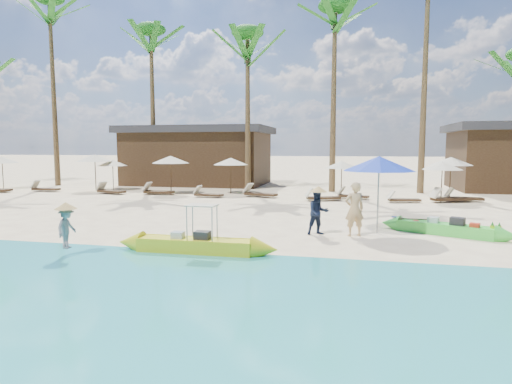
% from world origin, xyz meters
% --- Properties ---
extents(ground, '(240.00, 240.00, 0.00)m').
position_xyz_m(ground, '(0.00, 0.00, 0.00)').
color(ground, '#FFECBC').
rests_on(ground, ground).
extents(wet_sand_strip, '(240.00, 4.50, 0.01)m').
position_xyz_m(wet_sand_strip, '(0.00, -5.00, 0.00)').
color(wet_sand_strip, tan).
rests_on(wet_sand_strip, ground).
extents(green_canoe, '(4.33, 2.23, 0.59)m').
position_xyz_m(green_canoe, '(6.27, 1.31, 0.20)').
color(green_canoe, '#46E245').
rests_on(green_canoe, ground).
extents(yellow_canoe, '(4.95, 0.67, 1.29)m').
position_xyz_m(yellow_canoe, '(-0.67, -2.64, 0.21)').
color(yellow_canoe, yellow).
rests_on(yellow_canoe, ground).
extents(tourist, '(0.73, 0.60, 1.71)m').
position_xyz_m(tourist, '(3.44, 0.46, 0.85)').
color(tourist, '#D9AF75').
rests_on(tourist, ground).
extents(vendor_green, '(0.86, 0.78, 1.44)m').
position_xyz_m(vendor_green, '(2.31, 0.42, 0.72)').
color(vendor_green, '#121B32').
rests_on(vendor_green, ground).
extents(vendor_yellow, '(0.46, 0.73, 1.08)m').
position_xyz_m(vendor_yellow, '(-3.80, -3.61, 0.72)').
color(vendor_yellow, gray).
rests_on(vendor_yellow, ground).
extents(blue_umbrella, '(2.32, 2.32, 2.50)m').
position_xyz_m(blue_umbrella, '(4.18, 1.12, 2.26)').
color(blue_umbrella, '#99999E').
rests_on(blue_umbrella, ground).
extents(resort_parasol_1, '(2.08, 2.08, 2.14)m').
position_xyz_m(resort_parasol_1, '(-19.54, 11.13, 1.93)').
color(resort_parasol_1, '#3B2918').
rests_on(resort_parasol_1, ground).
extents(resort_parasol_2, '(2.26, 2.26, 2.32)m').
position_xyz_m(resort_parasol_2, '(-12.77, 11.42, 2.10)').
color(resort_parasol_2, '#3B2918').
rests_on(resort_parasol_2, ground).
extents(lounger_2_left, '(1.80, 0.60, 0.61)m').
position_xyz_m(lounger_2_left, '(-15.56, 10.11, 0.20)').
color(lounger_2_left, '#3B2918').
rests_on(lounger_2_left, ground).
extents(resort_parasol_3, '(1.90, 1.90, 1.96)m').
position_xyz_m(resort_parasol_3, '(-11.81, 11.91, 1.77)').
color(resort_parasol_3, '#3B2918').
rests_on(resort_parasol_3, ground).
extents(lounger_3_left, '(1.97, 1.02, 0.64)m').
position_xyz_m(lounger_3_left, '(-10.76, 9.75, 0.21)').
color(lounger_3_left, '#3B2918').
rests_on(lounger_3_left, ground).
extents(lounger_3_right, '(1.86, 0.69, 0.62)m').
position_xyz_m(lounger_3_right, '(-7.83, 10.01, 0.21)').
color(lounger_3_right, '#3B2918').
rests_on(lounger_3_right, ground).
extents(resort_parasol_4, '(2.21, 2.21, 2.27)m').
position_xyz_m(resort_parasol_4, '(-7.19, 10.58, 2.05)').
color(resort_parasol_4, '#3B2918').
rests_on(resort_parasol_4, ground).
extents(lounger_4_left, '(1.88, 0.66, 0.63)m').
position_xyz_m(lounger_4_left, '(-7.92, 10.21, 0.21)').
color(lounger_4_left, '#3B2918').
rests_on(lounger_4_left, ground).
extents(lounger_4_right, '(1.72, 0.70, 0.57)m').
position_xyz_m(lounger_4_right, '(-4.52, 9.36, 0.19)').
color(lounger_4_right, '#3B2918').
rests_on(lounger_4_right, ground).
extents(resort_parasol_5, '(2.08, 2.08, 2.14)m').
position_xyz_m(resort_parasol_5, '(-3.76, 11.59, 1.93)').
color(resort_parasol_5, '#3B2918').
rests_on(resort_parasol_5, ground).
extents(lounger_5_left, '(2.03, 1.11, 0.66)m').
position_xyz_m(lounger_5_left, '(-1.73, 10.13, 0.22)').
color(lounger_5_left, '#3B2918').
rests_on(lounger_5_left, ground).
extents(resort_parasol_6, '(1.96, 1.96, 2.02)m').
position_xyz_m(resort_parasol_6, '(2.79, 10.87, 1.82)').
color(resort_parasol_6, '#3B2918').
rests_on(resort_parasol_6, ground).
extents(lounger_6_left, '(1.90, 1.02, 0.62)m').
position_xyz_m(lounger_6_left, '(1.80, 9.16, 0.21)').
color(lounger_6_left, '#3B2918').
rests_on(lounger_6_left, ground).
extents(lounger_6_right, '(1.73, 0.93, 0.56)m').
position_xyz_m(lounger_6_right, '(3.36, 10.49, 0.19)').
color(lounger_6_right, '#3B2918').
rests_on(lounger_6_right, ground).
extents(resort_parasol_7, '(1.99, 1.99, 2.05)m').
position_xyz_m(resort_parasol_7, '(7.80, 9.98, 1.85)').
color(resort_parasol_7, '#3B2918').
rests_on(resort_parasol_7, ground).
extents(lounger_7_left, '(1.69, 0.77, 0.55)m').
position_xyz_m(lounger_7_left, '(5.84, 9.34, 0.18)').
color(lounger_7_left, '#3B2918').
rests_on(lounger_7_left, ground).
extents(lounger_7_right, '(2.09, 1.23, 0.68)m').
position_xyz_m(lounger_7_right, '(8.12, 9.91, 0.23)').
color(lounger_7_right, '#3B2918').
rests_on(lounger_7_right, ground).
extents(resort_parasol_8, '(2.20, 2.20, 2.26)m').
position_xyz_m(resort_parasol_8, '(8.47, 11.31, 2.04)').
color(resort_parasol_8, '#3B2918').
rests_on(resort_parasol_8, ground).
extents(lounger_8_left, '(1.87, 0.65, 0.63)m').
position_xyz_m(lounger_8_left, '(8.89, 10.43, 0.21)').
color(lounger_8_left, '#3B2918').
rests_on(lounger_8_left, ground).
extents(palm_1, '(2.08, 2.08, 13.60)m').
position_xyz_m(palm_1, '(-17.59, 14.06, 10.82)').
color(palm_1, brown).
rests_on(palm_1, ground).
extents(palm_2, '(2.08, 2.08, 11.33)m').
position_xyz_m(palm_2, '(-10.45, 15.08, 9.18)').
color(palm_2, brown).
rests_on(palm_2, ground).
extents(palm_3, '(2.08, 2.08, 10.52)m').
position_xyz_m(palm_3, '(-3.36, 14.27, 8.58)').
color(palm_3, brown).
rests_on(palm_3, ground).
extents(palm_4, '(2.08, 2.08, 11.70)m').
position_xyz_m(palm_4, '(2.15, 14.01, 9.45)').
color(palm_4, brown).
rests_on(palm_4, ground).
extents(palm_5, '(2.08, 2.08, 13.60)m').
position_xyz_m(palm_5, '(7.45, 14.38, 10.82)').
color(palm_5, brown).
rests_on(palm_5, ground).
extents(pavilion_west, '(10.80, 6.60, 4.30)m').
position_xyz_m(pavilion_west, '(-8.00, 17.50, 2.19)').
color(pavilion_west, '#3B2918').
rests_on(pavilion_west, ground).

